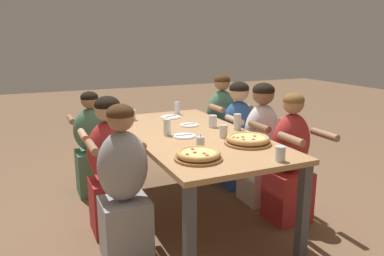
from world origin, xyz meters
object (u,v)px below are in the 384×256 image
object	(u,v)px
drinking_glass_g	(213,122)
drinking_glass_e	(237,123)
diner_far_midright	(290,165)
drinking_glass_a	(177,109)
diner_far_left	(221,131)
diner_far_midleft	(238,139)
empty_plate_b	(184,136)
diner_near_center	(111,171)
diner_near_left	(93,148)
diner_near_midright	(124,190)
empty_plate_c	(189,125)
drinking_glass_b	(167,127)
diner_far_center	(261,148)
pizza_board_second	(198,155)
drinking_glass_c	(280,154)
empty_plate_a	(171,117)
drinking_glass_d	(132,116)
pizza_board_main	(248,140)
cocktail_glass_blue	(200,143)
drinking_glass_f	(223,131)

from	to	relation	value
drinking_glass_g	drinking_glass_e	bearing A→B (deg)	40.22
drinking_glass_g	diner_far_midright	xyz separation A→B (m)	(0.59, 0.45, -0.30)
drinking_glass_a	diner_far_left	size ratio (longest dim) A/B	0.12
drinking_glass_e	diner_far_midleft	distance (m)	0.63
empty_plate_b	diner_far_midright	world-z (taller)	diner_far_midright
diner_far_midright	drinking_glass_e	bearing A→B (deg)	-53.63
diner_near_center	diner_near_left	bearing A→B (deg)	90.00
diner_near_midright	diner_far_midleft	xyz separation A→B (m)	(-0.86, 1.46, 0.01)
diner_far_left	empty_plate_c	bearing A→B (deg)	38.63
drinking_glass_b	diner_far_midright	distance (m)	1.11
diner_far_midleft	diner_far_center	xyz separation A→B (m)	(0.44, -0.00, 0.02)
diner_far_midright	diner_far_center	xyz separation A→B (m)	(-0.44, -0.00, 0.03)
pizza_board_second	diner_far_center	world-z (taller)	diner_far_center
drinking_glass_c	diner_near_left	xyz separation A→B (m)	(-1.81, -0.97, -0.33)
empty_plate_a	drinking_glass_e	world-z (taller)	drinking_glass_e
diner_far_midleft	diner_far_left	bearing A→B (deg)	-90.00
diner_far_center	diner_far_left	distance (m)	0.81
diner_far_midleft	drinking_glass_d	bearing A→B (deg)	-17.16
drinking_glass_a	pizza_board_main	bearing A→B (deg)	3.29
empty_plate_a	empty_plate_c	size ratio (longest dim) A/B	1.19
empty_plate_b	drinking_glass_d	size ratio (longest dim) A/B	1.85
drinking_glass_d	diner_far_center	xyz separation A→B (m)	(0.77, 1.07, -0.26)
empty_plate_a	empty_plate_b	bearing A→B (deg)	-12.82
cocktail_glass_blue	diner_far_left	distance (m)	1.52
diner_far_midright	diner_near_midright	size ratio (longest dim) A/B	0.99
drinking_glass_b	diner_far_center	size ratio (longest dim) A/B	0.12
drinking_glass_a	drinking_glass_b	xyz separation A→B (m)	(0.81, -0.42, 0.01)
diner_far_midright	diner_near_midright	world-z (taller)	diner_near_midright
diner_far_midright	diner_far_midleft	distance (m)	0.87
pizza_board_main	drinking_glass_c	xyz separation A→B (m)	(0.46, -0.03, 0.01)
pizza_board_second	drinking_glass_e	distance (m)	0.93
drinking_glass_a	empty_plate_c	bearing A→B (deg)	-9.85
diner_far_left	cocktail_glass_blue	bearing A→B (deg)	55.15
empty_plate_b	diner_near_left	size ratio (longest dim) A/B	0.18
drinking_glass_e	drinking_glass_g	size ratio (longest dim) A/B	1.30
diner_far_midright	diner_far_left	xyz separation A→B (m)	(-1.24, -0.00, 0.02)
diner_near_midright	drinking_glass_g	bearing A→B (deg)	29.78
pizza_board_second	empty_plate_a	bearing A→B (deg)	166.74
drinking_glass_b	diner_near_left	world-z (taller)	diner_near_left
cocktail_glass_blue	diner_far_midleft	size ratio (longest dim) A/B	0.10
cocktail_glass_blue	drinking_glass_b	world-z (taller)	drinking_glass_b
drinking_glass_f	diner_far_midright	bearing A→B (deg)	68.95
diner_far_midleft	diner_near_center	bearing A→B (deg)	16.19
drinking_glass_f	drinking_glass_b	bearing A→B (deg)	-123.26
drinking_glass_d	pizza_board_second	bearing A→B (deg)	3.22
drinking_glass_a	diner_far_center	xyz separation A→B (m)	(0.85, 0.54, -0.28)
diner_near_midright	drinking_glass_b	bearing A→B (deg)	42.35
empty_plate_c	drinking_glass_b	xyz separation A→B (m)	(0.26, -0.32, 0.07)
empty_plate_b	drinking_glass_c	size ratio (longest dim) A/B	1.86
drinking_glass_c	diner_far_midleft	world-z (taller)	diner_far_midleft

